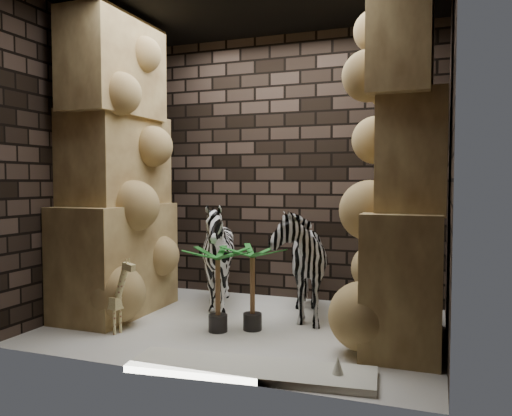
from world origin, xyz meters
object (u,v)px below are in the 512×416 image
at_px(palm_back, 218,289).
at_px(palm_front, 252,287).
at_px(surfboard, 250,369).
at_px(zebra_left, 218,262).
at_px(zebra_right, 297,252).
at_px(giraffe_toy, 110,294).

bearing_deg(palm_back, palm_front, 29.12).
distance_m(palm_back, surfboard, 1.08).
xyz_separation_m(palm_front, surfboard, (0.34, -0.96, -0.36)).
bearing_deg(palm_back, surfboard, -52.73).
xyz_separation_m(zebra_left, surfboard, (0.92, -1.50, -0.48)).
xyz_separation_m(palm_back, surfboard, (0.62, -0.81, -0.35)).
relative_size(palm_front, surfboard, 0.45).
height_order(zebra_right, palm_front, zebra_right).
relative_size(zebra_right, palm_front, 1.66).
distance_m(giraffe_toy, surfboard, 1.61).
relative_size(zebra_right, giraffe_toy, 1.85).
height_order(palm_front, palm_back, palm_front).
height_order(giraffe_toy, surfboard, giraffe_toy).
height_order(giraffe_toy, palm_front, palm_front).
bearing_deg(giraffe_toy, surfboard, -6.01).
bearing_deg(zebra_right, palm_front, -133.88).
height_order(zebra_left, surfboard, zebra_left).
xyz_separation_m(zebra_right, zebra_left, (-0.84, -0.03, -0.13)).
distance_m(palm_front, palm_back, 0.31).
height_order(zebra_left, palm_front, zebra_left).
bearing_deg(palm_front, zebra_right, 65.77).
bearing_deg(zebra_left, surfboard, -36.74).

